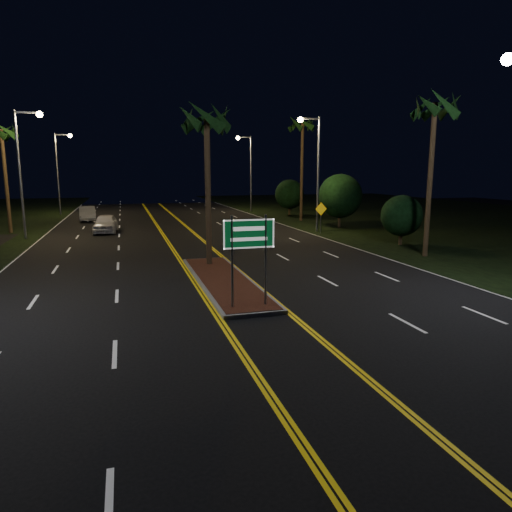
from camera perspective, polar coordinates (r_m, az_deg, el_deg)
name	(u,v)px	position (r m, az deg, el deg)	size (l,w,h in m)	color
ground	(274,337)	(13.64, 2.30, -10.07)	(120.00, 120.00, 0.00)	black
grass_right	(481,221)	(50.60, 26.31, 3.97)	(40.00, 110.00, 0.01)	black
median_island	(224,281)	(20.09, -4.04, -3.08)	(2.25, 10.25, 0.17)	gray
highway_sign	(249,242)	(15.63, -0.88, 1.71)	(1.80, 0.08, 3.20)	gray
streetlight_left_mid	(25,159)	(36.70, -26.96, 10.72)	(1.91, 0.44, 9.00)	gray
streetlight_left_far	(60,164)	(56.49, -23.25, 10.52)	(1.91, 0.44, 9.00)	gray
streetlight_right_mid	(314,161)	(37.14, 7.26, 11.73)	(1.91, 0.44, 9.00)	gray
streetlight_right_far	(248,165)	(56.07, -1.03, 11.36)	(1.91, 0.44, 9.00)	gray
palm_median	(207,119)	(23.10, -6.20, 16.60)	(2.40, 2.40, 8.30)	#382819
palm_left_far	(1,133)	(41.15, -29.25, 13.30)	(2.40, 2.40, 8.80)	#382819
palm_right_near	(435,108)	(27.84, 21.47, 16.85)	(2.40, 2.40, 9.30)	#382819
palm_right_far	(303,126)	(45.57, 5.84, 15.91)	(2.40, 2.40, 10.30)	#382819
shrub_near	(402,216)	(31.60, 17.75, 4.82)	(2.70, 2.70, 3.30)	#382819
shrub_mid	(340,196)	(40.43, 10.47, 7.38)	(3.78, 3.78, 4.62)	#382819
shrub_far	(290,194)	(51.38, 4.22, 7.71)	(3.24, 3.24, 3.96)	#382819
car_near	(105,222)	(38.39, -18.31, 4.06)	(2.19, 5.11, 1.70)	silver
car_far	(87,212)	(48.42, -20.35, 5.13)	(2.11, 4.93, 1.64)	silver
warning_sign	(321,213)	(36.27, 8.12, 5.30)	(1.01, 0.17, 2.43)	gray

